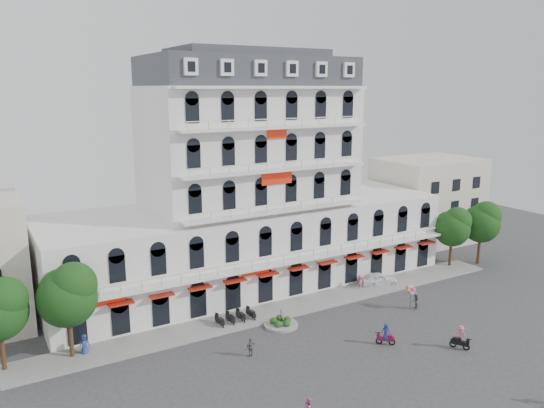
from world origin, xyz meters
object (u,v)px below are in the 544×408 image
(rider_east, at_px, (386,334))
(balloon_vendor, at_px, (414,297))
(rider_center, at_px, (460,336))
(parked_car, at_px, (378,279))

(rider_east, distance_m, balloon_vendor, 8.72)
(rider_center, distance_m, balloon_vendor, 8.47)
(parked_car, distance_m, rider_center, 15.46)
(rider_east, height_order, balloon_vendor, balloon_vendor)
(parked_car, bearing_deg, rider_east, 160.24)
(parked_car, bearing_deg, rider_center, -176.02)
(rider_east, height_order, rider_center, rider_center)
(rider_center, height_order, balloon_vendor, balloon_vendor)
(rider_center, bearing_deg, parked_car, 134.88)
(parked_car, height_order, balloon_vendor, balloon_vendor)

